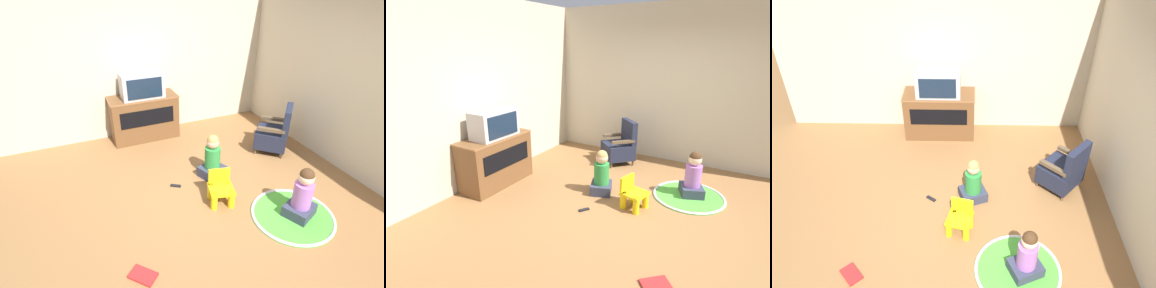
# 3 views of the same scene
# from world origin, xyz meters

# --- Properties ---
(ground_plane) EXTENTS (30.00, 30.00, 0.00)m
(ground_plane) POSITION_xyz_m (0.00, 0.00, 0.00)
(ground_plane) COLOR olive
(wall_back) EXTENTS (5.31, 0.12, 2.88)m
(wall_back) POSITION_xyz_m (-0.35, 2.52, 1.44)
(wall_back) COLOR beige
(wall_back) RESTS_ON ground_plane
(wall_right) EXTENTS (0.12, 5.58, 2.88)m
(wall_right) POSITION_xyz_m (2.25, -0.21, 1.44)
(wall_right) COLOR beige
(wall_right) RESTS_ON ground_plane
(tv_cabinet) EXTENTS (1.20, 0.51, 0.80)m
(tv_cabinet) POSITION_xyz_m (-0.30, 2.19, 0.41)
(tv_cabinet) COLOR brown
(tv_cabinet) RESTS_ON ground_plane
(television) EXTENTS (0.72, 0.38, 0.43)m
(television) POSITION_xyz_m (-0.30, 2.16, 1.01)
(television) COLOR #B7B7BC
(television) RESTS_ON tv_cabinet
(black_armchair) EXTENTS (0.73, 0.73, 0.82)m
(black_armchair) POSITION_xyz_m (1.57, 0.85, 0.33)
(black_armchair) COLOR brown
(black_armchair) RESTS_ON ground_plane
(yellow_kid_chair) EXTENTS (0.38, 0.37, 0.44)m
(yellow_kid_chair) POSITION_xyz_m (0.11, 0.01, 0.18)
(yellow_kid_chair) COLOR yellow
(yellow_kid_chair) RESTS_ON ground_plane
(play_mat) EXTENTS (1.03, 1.03, 0.04)m
(play_mat) POSITION_xyz_m (0.81, -0.60, 0.01)
(play_mat) COLOR green
(play_mat) RESTS_ON ground_plane
(child_watching_left) EXTENTS (0.45, 0.42, 0.70)m
(child_watching_left) POSITION_xyz_m (0.89, -0.62, 0.30)
(child_watching_left) COLOR #33384C
(child_watching_left) RESTS_ON ground_plane
(child_watching_center) EXTENTS (0.43, 0.41, 0.68)m
(child_watching_center) POSITION_xyz_m (0.27, 0.59, 0.30)
(child_watching_center) COLOR #33384C
(child_watching_center) RESTS_ON ground_plane
(book) EXTENTS (0.31, 0.31, 0.02)m
(book) POSITION_xyz_m (-1.15, -0.70, 0.01)
(book) COLOR #B22323
(book) RESTS_ON ground_plane
(remote_control) EXTENTS (0.15, 0.12, 0.02)m
(remote_control) POSITION_xyz_m (-0.32, 0.55, 0.01)
(remote_control) COLOR black
(remote_control) RESTS_ON ground_plane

